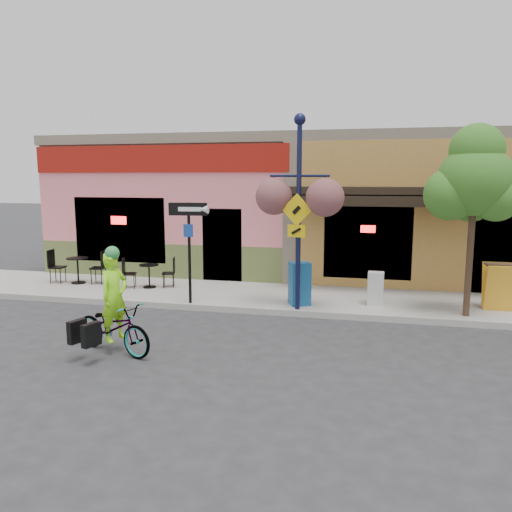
# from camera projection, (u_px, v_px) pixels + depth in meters

# --- Properties ---
(ground) EXTENTS (90.00, 90.00, 0.00)m
(ground) POSITION_uv_depth(u_px,v_px,m) (309.00, 324.00, 11.01)
(ground) COLOR #2D2D30
(ground) RESTS_ON ground
(sidewalk) EXTENTS (24.00, 3.00, 0.15)m
(sidewalk) POSITION_uv_depth(u_px,v_px,m) (318.00, 299.00, 12.92)
(sidewalk) COLOR #9E9B93
(sidewalk) RESTS_ON ground
(curb) EXTENTS (24.00, 0.12, 0.15)m
(curb) POSITION_uv_depth(u_px,v_px,m) (312.00, 314.00, 11.52)
(curb) COLOR #A8A59E
(curb) RESTS_ON ground
(building) EXTENTS (18.20, 8.20, 4.50)m
(building) POSITION_uv_depth(u_px,v_px,m) (335.00, 204.00, 17.88)
(building) COLOR #F37881
(building) RESTS_ON ground
(bicycle) EXTENTS (1.92, 1.18, 0.95)m
(bicycle) POSITION_uv_depth(u_px,v_px,m) (113.00, 327.00, 9.15)
(bicycle) COLOR maroon
(bicycle) RESTS_ON ground
(cyclist_rider) EXTENTS (0.56, 0.69, 1.63)m
(cyclist_rider) POSITION_uv_depth(u_px,v_px,m) (115.00, 310.00, 9.08)
(cyclist_rider) COLOR #98FF1A
(cyclist_rider) RESTS_ON ground
(lamp_post) EXTENTS (1.52, 0.88, 4.47)m
(lamp_post) POSITION_uv_depth(u_px,v_px,m) (299.00, 214.00, 11.34)
(lamp_post) COLOR #12173A
(lamp_post) RESTS_ON sidewalk
(one_way_sign) EXTENTS (0.96, 0.28, 2.46)m
(one_way_sign) POSITION_uv_depth(u_px,v_px,m) (189.00, 253.00, 12.07)
(one_way_sign) COLOR black
(one_way_sign) RESTS_ON sidewalk
(cafe_set_left) EXTENTS (1.73, 1.01, 0.99)m
(cafe_set_left) POSITION_uv_depth(u_px,v_px,m) (78.00, 267.00, 14.48)
(cafe_set_left) COLOR black
(cafe_set_left) RESTS_ON sidewalk
(cafe_set_right) EXTENTS (1.57, 1.10, 0.86)m
(cafe_set_right) POSITION_uv_depth(u_px,v_px,m) (149.00, 273.00, 13.91)
(cafe_set_right) COLOR black
(cafe_set_right) RESTS_ON sidewalk
(newspaper_box_blue) EXTENTS (0.60, 0.57, 1.04)m
(newspaper_box_blue) POSITION_uv_depth(u_px,v_px,m) (300.00, 284.00, 12.03)
(newspaper_box_blue) COLOR #185791
(newspaper_box_blue) RESTS_ON sidewalk
(newspaper_box_grey) EXTENTS (0.39, 0.36, 0.80)m
(newspaper_box_grey) POSITION_uv_depth(u_px,v_px,m) (376.00, 289.00, 12.03)
(newspaper_box_grey) COLOR #BCBCBC
(newspaper_box_grey) RESTS_ON sidewalk
(street_tree) EXTENTS (2.00, 2.00, 4.24)m
(street_tree) POSITION_uv_depth(u_px,v_px,m) (472.00, 221.00, 10.79)
(street_tree) COLOR #3D7A26
(street_tree) RESTS_ON sidewalk
(sandwich_board) EXTENTS (0.66, 0.49, 1.09)m
(sandwich_board) POSITION_uv_depth(u_px,v_px,m) (501.00, 288.00, 11.37)
(sandwich_board) COLOR gold
(sandwich_board) RESTS_ON sidewalk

